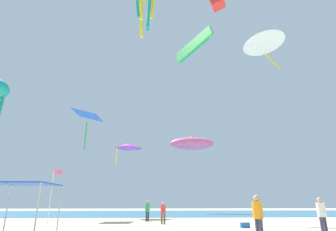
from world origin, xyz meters
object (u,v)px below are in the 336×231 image
Objects in this scene: person_near_tent at (322,212)px; cooler_box at (245,225)px; kite_parafoil_green at (194,45)px; kite_delta_white at (263,41)px; kite_diamond_blue at (87,117)px; canopy_tent at (24,186)px; kite_inflatable_pink at (192,144)px; banner_flag at (52,192)px; kite_delta_purple at (128,146)px; person_far_shore at (147,209)px; person_central at (163,211)px; person_leftmost at (258,213)px.

cooler_box is (-2.96, 3.70, -0.89)m from person_near_tent.
kite_delta_white is (8.92, 2.05, 2.17)m from kite_parafoil_green.
kite_parafoil_green reaches higher than kite_diamond_blue.
canopy_tent is 0.67× the size of kite_parafoil_green.
person_near_tent is 29.35m from kite_inflatable_pink.
kite_delta_purple reaches higher than banner_flag.
person_far_shore is (-9.37, 9.95, -0.07)m from person_near_tent.
kite_delta_purple is at bearing 157.14° from person_central.
banner_flag is 1.09× the size of kite_delta_purple.
person_central is at bearing 99.07° from kite_parafoil_green.
person_near_tent is 13.67m from person_far_shore.
person_leftmost is 1.19× the size of person_central.
cooler_box is at bearing 93.95° from kite_inflatable_pink.
canopy_tent is 0.75× the size of banner_flag.
banner_flag is 13.19m from kite_delta_purple.
kite_inflatable_pink is at bearing 60.85° from banner_flag.
kite_diamond_blue is at bearing 95.38° from canopy_tent.
banner_flag reaches higher than person_central.
person_far_shore is at bearing -74.18° from kite_delta_purple.
kite_diamond_blue reaches higher than person_far_shore.
kite_parafoil_green reaches higher than kite_inflatable_pink.
kite_delta_purple is at bearing 14.06° from person_leftmost.
person_central is 2.76× the size of cooler_box.
kite_parafoil_green is at bearing -37.81° from kite_delta_purple.
kite_delta_purple is 5.63m from kite_diamond_blue.
canopy_tent is 5.98m from banner_flag.
banner_flag reaches higher than person_near_tent.
person_near_tent is at bearing 100.06° from kite_inflatable_pink.
kite_delta_purple is 0.47× the size of kite_inflatable_pink.
canopy_tent is 15.01m from person_near_tent.
person_leftmost is 0.45× the size of kite_parafoil_green.
kite_delta_white is (16.21, -2.43, 12.83)m from kite_delta_purple.
kite_inflatable_pink is at bearing -170.14° from person_far_shore.
banner_flag is 0.90× the size of kite_parafoil_green.
kite_delta_white reaches higher than person_leftmost.
kite_parafoil_green reaches higher than cooler_box.
canopy_tent is 1.49× the size of person_leftmost.
person_central is at bearing 80.12° from kite_inflatable_pink.
person_near_tent is 10.54m from person_central.
person_leftmost is at bearing 41.82° from kite_diamond_blue.
person_leftmost is 0.26× the size of kite_delta_white.
person_far_shore is at bearing 135.69° from cooler_box.
kite_parafoil_green is at bearing -35.83° from kite_delta_white.
person_central is at bearing 49.05° from canopy_tent.
person_near_tent is 21.39m from kite_parafoil_green.
person_far_shore is at bearing -76.16° from person_near_tent.
kite_delta_purple is at bearing -57.30° from kite_delta_white.
kite_inflatable_pink is at bearing 45.98° from kite_delta_purple.
kite_diamond_blue reaches higher than kite_delta_purple.
person_near_tent is (14.92, 1.12, -1.22)m from canopy_tent.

